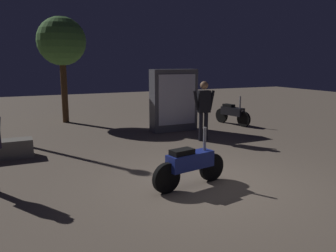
{
  "coord_description": "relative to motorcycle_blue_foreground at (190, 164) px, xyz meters",
  "views": [
    {
      "loc": [
        -3.36,
        -5.34,
        2.33
      ],
      "look_at": [
        -0.43,
        0.98,
        1.0
      ],
      "focal_mm": 35.84,
      "sensor_mm": 36.0,
      "label": 1
    }
  ],
  "objects": [
    {
      "name": "motorcycle_blue_foreground",
      "position": [
        0.0,
        0.0,
        0.0
      ],
      "size": [
        1.65,
        0.47,
        1.11
      ],
      "rotation": [
        0.0,
        0.0,
        0.19
      ],
      "color": "black",
      "rests_on": "ground_plane"
    },
    {
      "name": "motorcycle_black_parked_left",
      "position": [
        4.55,
        5.02,
        0.0
      ],
      "size": [
        0.5,
        1.64,
        1.11
      ],
      "rotation": [
        0.0,
        0.0,
        4.93
      ],
      "color": "black",
      "rests_on": "ground_plane"
    },
    {
      "name": "tree_left_bg",
      "position": [
        -1.11,
        8.18,
        2.63
      ],
      "size": [
        1.83,
        1.83,
        4.03
      ],
      "color": "#4C331E",
      "rests_on": "ground_plane"
    },
    {
      "name": "kiosk_billboard",
      "position": [
        2.04,
        4.93,
        0.61
      ],
      "size": [
        1.6,
        0.55,
        2.1
      ],
      "rotation": [
        0.0,
        0.0,
        3.15
      ],
      "color": "#595960",
      "rests_on": "ground_plane"
    },
    {
      "name": "person_bystander_far",
      "position": [
        2.18,
        3.17,
        0.64
      ],
      "size": [
        0.67,
        0.31,
        1.78
      ],
      "rotation": [
        0.0,
        0.0,
        4.51
      ],
      "color": "black",
      "rests_on": "ground_plane"
    },
    {
      "name": "ground_plane",
      "position": [
        0.44,
        0.02,
        -0.44
      ],
      "size": [
        40.0,
        40.0,
        0.0
      ],
      "primitive_type": "plane",
      "color": "#756656"
    }
  ]
}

